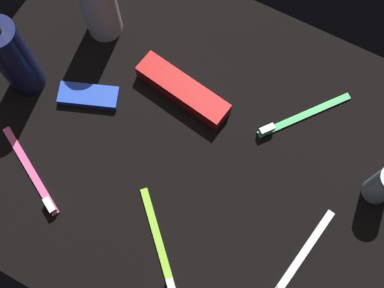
% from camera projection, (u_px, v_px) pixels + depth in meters
% --- Properties ---
extents(ground_plane, '(0.84, 0.64, 0.01)m').
position_uv_depth(ground_plane, '(192.00, 151.00, 0.85)').
color(ground_plane, black).
extents(lotion_bottle, '(0.06, 0.06, 0.19)m').
position_uv_depth(lotion_bottle, '(13.00, 58.00, 0.81)').
color(lotion_bottle, '#191E47').
rests_on(lotion_bottle, ground_plane).
extents(bodywash_bottle, '(0.06, 0.06, 0.19)m').
position_uv_depth(bodywash_bottle, '(98.00, 0.00, 0.84)').
color(bodywash_bottle, silver).
rests_on(bodywash_bottle, ground_plane).
extents(deodorant_stick, '(0.04, 0.04, 0.09)m').
position_uv_depth(deodorant_stick, '(384.00, 185.00, 0.78)').
color(deodorant_stick, silver).
rests_on(deodorant_stick, ground_plane).
extents(toothbrush_green, '(0.12, 0.15, 0.02)m').
position_uv_depth(toothbrush_green, '(299.00, 117.00, 0.86)').
color(toothbrush_green, green).
rests_on(toothbrush_green, ground_plane).
extents(toothbrush_lime, '(0.14, 0.14, 0.02)m').
position_uv_depth(toothbrush_lime, '(160.00, 248.00, 0.78)').
color(toothbrush_lime, '#8CD133').
rests_on(toothbrush_lime, ground_plane).
extents(toothbrush_pink, '(0.16, 0.10, 0.02)m').
position_uv_depth(toothbrush_pink, '(33.00, 175.00, 0.82)').
color(toothbrush_pink, '#E55999').
rests_on(toothbrush_pink, ground_plane).
extents(toothbrush_white, '(0.04, 0.18, 0.02)m').
position_uv_depth(toothbrush_white, '(298.00, 262.00, 0.78)').
color(toothbrush_white, white).
rests_on(toothbrush_white, ground_plane).
extents(toothpaste_box_red, '(0.18, 0.07, 0.03)m').
position_uv_depth(toothpaste_box_red, '(183.00, 90.00, 0.86)').
color(toothpaste_box_red, red).
rests_on(toothpaste_box_red, ground_plane).
extents(snack_bar_blue, '(0.11, 0.08, 0.01)m').
position_uv_depth(snack_bar_blue, '(89.00, 95.00, 0.87)').
color(snack_bar_blue, blue).
rests_on(snack_bar_blue, ground_plane).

